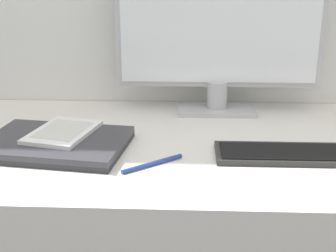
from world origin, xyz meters
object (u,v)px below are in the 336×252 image
(monitor, at_px, (220,22))
(ereader, at_px, (63,132))
(keyboard, at_px, (284,154))
(pen, at_px, (153,164))
(laptop, at_px, (56,144))

(monitor, distance_m, ereader, 0.48)
(monitor, bearing_deg, ereader, -144.31)
(monitor, height_order, keyboard, monitor)
(monitor, height_order, pen, monitor)
(pen, bearing_deg, ereader, 152.52)
(keyboard, bearing_deg, laptop, 177.33)
(laptop, distance_m, ereader, 0.03)
(keyboard, relative_size, ereader, 1.48)
(monitor, bearing_deg, keyboard, -67.78)
(laptop, relative_size, pen, 2.75)
(keyboard, distance_m, pen, 0.28)
(keyboard, height_order, ereader, ereader)
(keyboard, xyz_separation_m, laptop, (-0.48, 0.02, 0.01))
(ereader, bearing_deg, pen, -27.48)
(pen, bearing_deg, keyboard, 11.89)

